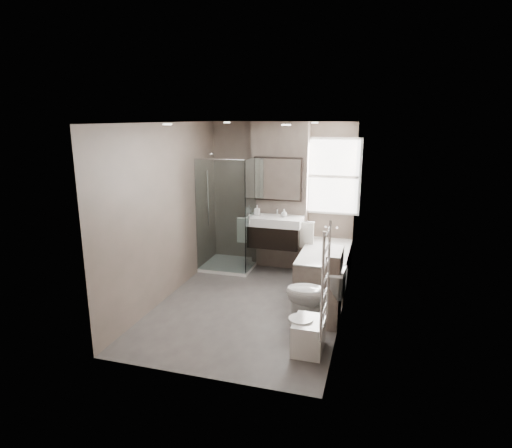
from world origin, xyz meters
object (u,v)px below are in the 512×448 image
at_px(toilet, 315,294).
at_px(bidet, 308,335).
at_px(bathtub, 325,265).
at_px(vanity, 275,231).

distance_m(toilet, bidet, 0.77).
bearing_deg(bidet, toilet, 93.43).
relative_size(bathtub, bidet, 3.20).
bearing_deg(vanity, bathtub, -19.37).
relative_size(toilet, bidet, 1.58).
xyz_separation_m(vanity, bidet, (1.01, -2.48, -0.54)).
bearing_deg(toilet, vanity, -147.74).
height_order(vanity, toilet, vanity).
height_order(vanity, bidet, vanity).
xyz_separation_m(bathtub, bidet, (0.09, -2.15, -0.11)).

